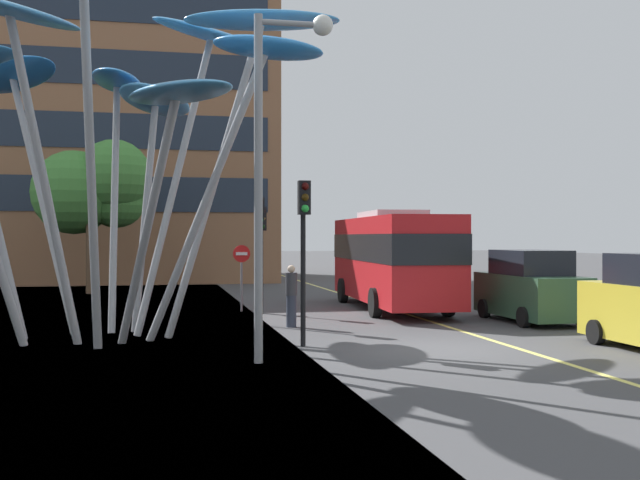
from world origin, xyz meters
TOP-DOWN VIEW (x-y plane):
  - ground at (-0.70, 0.00)m, footprint 120.00×240.00m
  - red_bus at (1.81, 9.65)m, footprint 3.09×10.07m
  - leaf_sculpture at (-7.60, 3.20)m, footprint 12.05×11.95m
  - traffic_light_kerb_near at (-3.06, 0.92)m, footprint 0.28×0.42m
  - traffic_light_kerb_far at (-3.53, 5.45)m, footprint 0.28×0.42m
  - traffic_light_island_mid at (-2.98, 8.95)m, footprint 0.28×0.42m
  - car_parked_mid at (4.76, 4.83)m, footprint 2.02×4.44m
  - street_lamp at (-4.03, -1.19)m, footprint 1.67×0.44m
  - tree_pavement_near at (-9.27, 20.59)m, footprint 5.52×3.98m
  - pedestrian at (-2.66, 4.95)m, footprint 0.34×0.34m
  - no_entry_sign at (-3.56, 9.93)m, footprint 0.60×0.12m
  - backdrop_building at (-12.38, 32.88)m, footprint 25.45×14.59m

SIDE VIEW (x-z plane):
  - ground at x=-0.70m, z-range -0.10..0.00m
  - pedestrian at x=-2.66m, z-range 0.01..1.80m
  - car_parked_mid at x=4.76m, z-range -0.07..2.13m
  - no_entry_sign at x=-3.56m, z-range 0.39..2.71m
  - red_bus at x=1.81m, z-range 0.16..3.69m
  - traffic_light_island_mid at x=-2.98m, z-range 0.81..4.43m
  - traffic_light_kerb_far at x=-3.53m, z-range 0.84..4.59m
  - traffic_light_kerb_near at x=-3.06m, z-range 0.87..4.80m
  - street_lamp at x=-4.03m, z-range 1.03..8.31m
  - tree_pavement_near at x=-9.27m, z-range 1.29..8.45m
  - leaf_sculpture at x=-7.60m, z-range 2.37..11.24m
  - backdrop_building at x=-12.38m, z-range 0.00..16.85m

